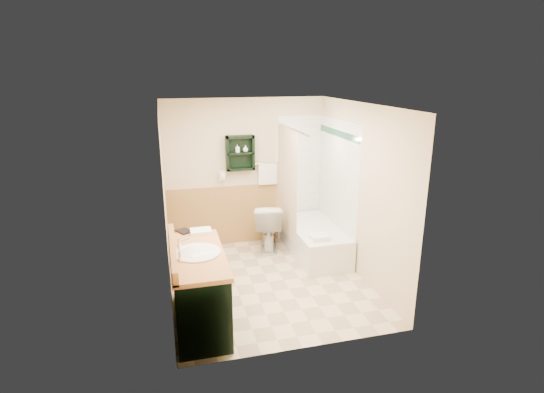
{
  "coord_description": "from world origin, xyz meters",
  "views": [
    {
      "loc": [
        -1.28,
        -5.11,
        2.8
      ],
      "look_at": [
        0.11,
        0.2,
        1.17
      ],
      "focal_mm": 28.0,
      "sensor_mm": 36.0,
      "label": 1
    }
  ],
  "objects": [
    {
      "name": "shower_curtain",
      "position": [
        0.53,
        0.92,
        1.15
      ],
      "size": [
        1.05,
        1.05,
        1.7
      ],
      "primitive_type": null,
      "color": "beige",
      "rests_on": "curtain_rod"
    },
    {
      "name": "left_wall",
      "position": [
        -1.32,
        0.0,
        1.2
      ],
      "size": [
        0.04,
        3.0,
        2.4
      ],
      "primitive_type": "cube",
      "color": "beige",
      "rests_on": "ground"
    },
    {
      "name": "right_wall",
      "position": [
        1.32,
        0.0,
        1.2
      ],
      "size": [
        0.04,
        3.0,
        2.4
      ],
      "primitive_type": "cube",
      "color": "beige",
      "rests_on": "ground"
    },
    {
      "name": "bathtub",
      "position": [
        0.93,
        0.7,
        0.24
      ],
      "size": [
        0.71,
        1.5,
        0.47
      ],
      "primitive_type": "cube",
      "color": "silver",
      "rests_on": "ground"
    },
    {
      "name": "back_wall",
      "position": [
        0.0,
        1.52,
        1.2
      ],
      "size": [
        2.6,
        0.04,
        2.4
      ],
      "primitive_type": "cube",
      "color": "beige",
      "rests_on": "ground"
    },
    {
      "name": "floor",
      "position": [
        0.0,
        0.0,
        0.0
      ],
      "size": [
        3.0,
        3.0,
        0.0
      ],
      "primitive_type": "plane",
      "color": "beige",
      "rests_on": "ground"
    },
    {
      "name": "vanity",
      "position": [
        -0.99,
        -0.75,
        0.43
      ],
      "size": [
        0.59,
        1.37,
        0.87
      ],
      "primitive_type": "cube",
      "color": "black",
      "rests_on": "ground"
    },
    {
      "name": "curtain_rod",
      "position": [
        0.53,
        0.75,
        2.0
      ],
      "size": [
        0.03,
        1.6,
        0.03
      ],
      "primitive_type": "cylinder",
      "rotation": [
        1.57,
        0.0,
        0.0
      ],
      "color": "silver",
      "rests_on": "back_wall"
    },
    {
      "name": "tub_towel",
      "position": [
        0.81,
        0.19,
        0.51
      ],
      "size": [
        0.26,
        0.21,
        0.07
      ],
      "primitive_type": "cube",
      "color": "white",
      "rests_on": "bathtub"
    },
    {
      "name": "ceiling",
      "position": [
        0.0,
        0.0,
        2.42
      ],
      "size": [
        2.6,
        3.0,
        0.04
      ],
      "primitive_type": "cube",
      "color": "white",
      "rests_on": "back_wall"
    },
    {
      "name": "mirror_glass",
      "position": [
        -1.27,
        -0.55,
        1.5
      ],
      "size": [
        1.2,
        1.2,
        0.9
      ],
      "primitive_type": null,
      "color": "white",
      "rests_on": "left_wall"
    },
    {
      "name": "soap_bottle_a",
      "position": [
        -0.14,
        1.4,
        1.59
      ],
      "size": [
        0.07,
        0.13,
        0.06
      ],
      "primitive_type": "imported",
      "rotation": [
        0.0,
        0.0,
        0.1
      ],
      "color": "silver",
      "rests_on": "wall_shelf"
    },
    {
      "name": "soap_bottle_b",
      "position": [
        -0.01,
        1.4,
        1.61
      ],
      "size": [
        0.1,
        0.12,
        0.08
      ],
      "primitive_type": "imported",
      "rotation": [
        0.0,
        0.0,
        -0.23
      ],
      "color": "silver",
      "rests_on": "wall_shelf"
    },
    {
      "name": "tile_accent",
      "position": [
        1.27,
        0.75,
        1.9
      ],
      "size": [
        1.5,
        1.5,
        0.1
      ],
      "primitive_type": null,
      "color": "#13432D",
      "rests_on": "right_wall"
    },
    {
      "name": "towel_bar",
      "position": [
        0.35,
        1.45,
        1.35
      ],
      "size": [
        0.4,
        0.06,
        0.4
      ],
      "primitive_type": null,
      "color": "white",
      "rests_on": "back_wall"
    },
    {
      "name": "wainscot_back",
      "position": [
        0.0,
        1.49,
        0.5
      ],
      "size": [
        2.58,
        2.58,
        1.0
      ],
      "primitive_type": null,
      "color": "tan",
      "rests_on": "back_wall"
    },
    {
      "name": "tile_back",
      "position": [
        1.03,
        1.48,
        1.05
      ],
      "size": [
        0.95,
        0.95,
        2.1
      ],
      "primitive_type": null,
      "color": "white",
      "rests_on": "back_wall"
    },
    {
      "name": "tile_right",
      "position": [
        1.28,
        0.75,
        1.05
      ],
      "size": [
        1.5,
        1.5,
        2.1
      ],
      "primitive_type": null,
      "color": "white",
      "rests_on": "right_wall"
    },
    {
      "name": "counter_towel",
      "position": [
        -0.89,
        -0.14,
        0.89
      ],
      "size": [
        0.26,
        0.2,
        0.04
      ],
      "primitive_type": "cube",
      "color": "white",
      "rests_on": "vanity"
    },
    {
      "name": "wainscot_left",
      "position": [
        -1.29,
        0.0,
        0.5
      ],
      "size": [
        2.98,
        2.98,
        1.0
      ],
      "primitive_type": null,
      "color": "tan",
      "rests_on": "left_wall"
    },
    {
      "name": "toilet",
      "position": [
        0.28,
        1.13,
        0.38
      ],
      "size": [
        0.59,
        0.85,
        0.76
      ],
      "primitive_type": "imported",
      "rotation": [
        0.0,
        0.0,
        2.93
      ],
      "color": "silver",
      "rests_on": "ground"
    },
    {
      "name": "hair_dryer",
      "position": [
        -0.4,
        1.43,
        1.2
      ],
      "size": [
        0.1,
        0.24,
        0.18
      ],
      "primitive_type": null,
      "color": "white",
      "rests_on": "back_wall"
    },
    {
      "name": "wall_shelf",
      "position": [
        -0.1,
        1.41,
        1.55
      ],
      "size": [
        0.45,
        0.15,
        0.55
      ],
      "primitive_type": "cube",
      "color": "black",
      "rests_on": "back_wall"
    },
    {
      "name": "vanity_book",
      "position": [
        -1.16,
        -0.09,
        0.97
      ],
      "size": [
        0.14,
        0.09,
        0.2
      ],
      "primitive_type": "imported",
      "rotation": [
        0.0,
        0.0,
        0.53
      ],
      "color": "black",
      "rests_on": "vanity"
    },
    {
      "name": "mirror_frame",
      "position": [
        -1.27,
        -0.55,
        1.5
      ],
      "size": [
        1.3,
        1.3,
        1.0
      ],
      "primitive_type": null,
      "color": "brown",
      "rests_on": "left_wall"
    }
  ]
}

